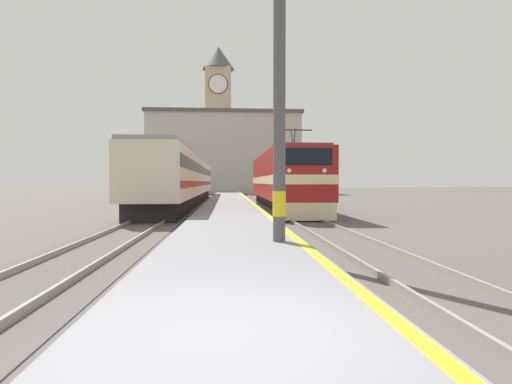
{
  "coord_description": "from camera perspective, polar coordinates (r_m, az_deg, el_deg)",
  "views": [
    {
      "loc": [
        -0.16,
        -3.74,
        1.83
      ],
      "look_at": [
        1.42,
        18.28,
        1.28
      ],
      "focal_mm": 28.0,
      "sensor_mm": 36.0,
      "label": 1
    }
  ],
  "objects": [
    {
      "name": "station_building",
      "position": [
        65.32,
        -4.55,
        5.64
      ],
      "size": [
        24.92,
        6.82,
        13.21
      ],
      "color": "#B7B2A3",
      "rests_on": "ground"
    },
    {
      "name": "rail_track_far",
      "position": [
        29.01,
        -11.02,
        -2.15
      ],
      "size": [
        2.83,
        140.0,
        0.16
      ],
      "color": "#514C47",
      "rests_on": "ground"
    },
    {
      "name": "ground_plane",
      "position": [
        33.79,
        -3.84,
        -1.68
      ],
      "size": [
        200.0,
        200.0,
        0.0
      ],
      "primitive_type": "plane",
      "color": "#514C47"
    },
    {
      "name": "clock_tower",
      "position": [
        75.55,
        -5.39,
        10.96
      ],
      "size": [
        5.81,
        5.81,
        26.86
      ],
      "color": "tan",
      "rests_on": "ground"
    },
    {
      "name": "rail_track_near",
      "position": [
        29.01,
        2.92,
        -2.13
      ],
      "size": [
        2.84,
        140.0,
        0.16
      ],
      "color": "#514C47",
      "rests_on": "ground"
    },
    {
      "name": "passenger_train",
      "position": [
        33.3,
        -10.13,
        1.82
      ],
      "size": [
        2.92,
        32.05,
        3.83
      ],
      "color": "black",
      "rests_on": "ground"
    },
    {
      "name": "platform",
      "position": [
        28.79,
        -3.79,
        -1.8
      ],
      "size": [
        3.38,
        140.0,
        0.42
      ],
      "color": "slate",
      "rests_on": "ground"
    },
    {
      "name": "locomotive_train",
      "position": [
        25.29,
        3.95,
        1.56
      ],
      "size": [
        2.92,
        15.01,
        4.66
      ],
      "color": "black",
      "rests_on": "ground"
    },
    {
      "name": "catenary_mast",
      "position": [
        9.76,
        3.8,
        14.73
      ],
      "size": [
        2.63,
        0.32,
        7.44
      ],
      "color": "#4C4C51",
      "rests_on": "platform"
    }
  ]
}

